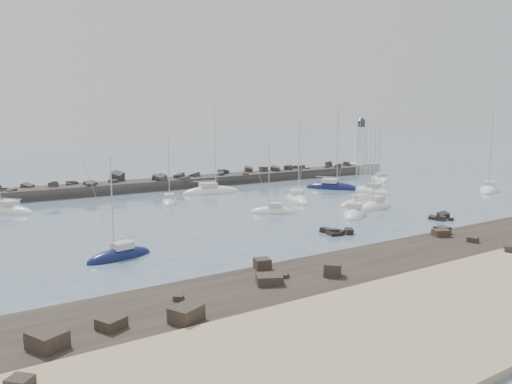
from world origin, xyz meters
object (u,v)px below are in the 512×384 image
at_px(sailboat_5, 273,212).
at_px(sailboat_7, 355,213).
at_px(sailboat_6, 297,200).
at_px(sailboat_13, 361,204).
at_px(lighthouse, 360,160).
at_px(sailboat_9, 375,207).
at_px(sailboat_1, 5,211).
at_px(sailboat_12, 380,180).
at_px(sailboat_2, 120,257).
at_px(sailboat_8, 332,188).
at_px(sailboat_10, 372,192).
at_px(sailboat_4, 211,192).
at_px(sailboat_3, 169,202).
at_px(sailboat_11, 488,190).

distance_m(sailboat_5, sailboat_7, 11.64).
xyz_separation_m(sailboat_6, sailboat_13, (6.09, -8.58, -0.01)).
height_order(lighthouse, sailboat_9, lighthouse).
height_order(sailboat_1, sailboat_6, sailboat_1).
relative_size(sailboat_5, sailboat_12, 0.86).
bearing_deg(sailboat_2, sailboat_5, 22.81).
bearing_deg(sailboat_12, sailboat_9, -138.13).
distance_m(sailboat_9, sailboat_13, 3.22).
bearing_deg(sailboat_1, sailboat_2, -79.36).
bearing_deg(sailboat_7, sailboat_6, 88.13).
height_order(sailboat_8, sailboat_10, sailboat_8).
xyz_separation_m(sailboat_8, sailboat_12, (17.38, 4.02, -0.00)).
bearing_deg(sailboat_6, lighthouse, 32.92).
bearing_deg(sailboat_9, sailboat_6, 116.33).
relative_size(sailboat_7, sailboat_8, 0.91).
relative_size(sailboat_5, sailboat_7, 0.71).
height_order(sailboat_5, sailboat_7, sailboat_7).
distance_m(sailboat_2, sailboat_4, 42.90).
distance_m(sailboat_3, sailboat_11, 59.03).
distance_m(sailboat_1, sailboat_9, 54.69).
xyz_separation_m(sailboat_6, sailboat_12, (31.92, 11.60, -0.00)).
height_order(sailboat_3, sailboat_12, sailboat_12).
xyz_separation_m(sailboat_6, sailboat_10, (17.25, -0.22, 0.00)).
height_order(sailboat_1, sailboat_5, sailboat_1).
distance_m(sailboat_12, sailboat_13, 32.78).
bearing_deg(lighthouse, sailboat_6, -147.08).
distance_m(sailboat_2, sailboat_5, 28.20).
height_order(sailboat_2, sailboat_11, sailboat_11).
height_order(lighthouse, sailboat_2, lighthouse).
bearing_deg(sailboat_5, sailboat_12, 23.55).
bearing_deg(sailboat_8, sailboat_12, 13.02).
relative_size(lighthouse, sailboat_9, 1.11).
relative_size(sailboat_1, sailboat_6, 1.07).
height_order(sailboat_1, sailboat_10, sailboat_1).
distance_m(sailboat_2, sailboat_9, 41.70).
xyz_separation_m(sailboat_8, sailboat_10, (2.72, -7.80, 0.00)).
bearing_deg(sailboat_4, sailboat_6, -63.02).
xyz_separation_m(lighthouse, sailboat_1, (-81.96, -10.74, -2.95)).
bearing_deg(sailboat_7, sailboat_10, 37.45).
height_order(sailboat_4, sailboat_8, sailboat_4).
distance_m(sailboat_1, sailboat_5, 38.85).
xyz_separation_m(sailboat_7, sailboat_8, (14.99, 21.36, 0.00)).
xyz_separation_m(sailboat_1, sailboat_3, (23.24, -5.52, -0.00)).
xyz_separation_m(sailboat_12, sailboat_13, (-25.83, -20.17, -0.01)).
distance_m(sailboat_6, sailboat_11, 38.44).
bearing_deg(sailboat_8, sailboat_3, 176.08).
height_order(sailboat_2, sailboat_13, sailboat_13).
relative_size(sailboat_11, sailboat_13, 1.08).
relative_size(sailboat_4, sailboat_9, 1.28).
bearing_deg(sailboat_1, sailboat_4, 0.09).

